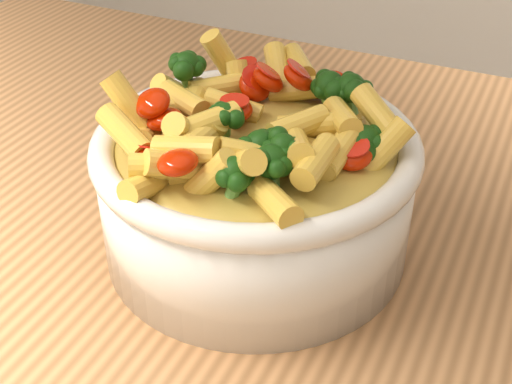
% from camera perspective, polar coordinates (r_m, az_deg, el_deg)
% --- Properties ---
extents(table, '(1.20, 0.80, 0.90)m').
position_cam_1_polar(table, '(0.60, 3.52, -13.40)').
color(table, tan).
rests_on(table, ground).
extents(serving_bowl, '(0.23, 0.23, 0.10)m').
position_cam_1_polar(serving_bowl, '(0.52, 0.00, 0.11)').
color(serving_bowl, white).
rests_on(serving_bowl, table).
extents(pasta_salad, '(0.19, 0.19, 0.04)m').
position_cam_1_polar(pasta_salad, '(0.49, 0.00, 6.16)').
color(pasta_salad, '#EBAE4A').
rests_on(pasta_salad, serving_bowl).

